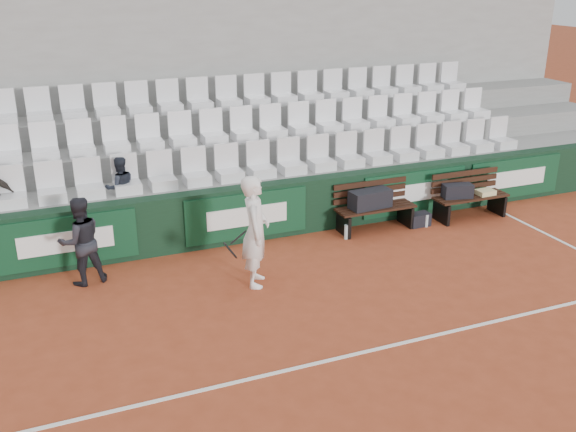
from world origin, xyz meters
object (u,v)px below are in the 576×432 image
object	(u,v)px
sports_bag_left	(370,199)
spectator_c	(118,162)
sports_bag_ground	(419,219)
water_bottle_far	(426,221)
bench_right	(470,207)
tennis_player	(255,231)
bench_left	(375,218)
ball_kid	(81,241)
water_bottle_near	(346,232)
sports_bag_right	(457,191)

from	to	relation	value
sports_bag_left	spectator_c	world-z (taller)	spectator_c
sports_bag_ground	water_bottle_far	world-z (taller)	sports_bag_ground
bench_right	tennis_player	world-z (taller)	tennis_player
sports_bag_left	water_bottle_far	xyz separation A→B (m)	(1.08, -0.25, -0.49)
bench_left	sports_bag_left	size ratio (longest dim) A/B	1.94
bench_right	sports_bag_left	xyz separation A→B (m)	(-2.12, 0.15, 0.39)
bench_right	water_bottle_far	world-z (taller)	bench_right
ball_kid	sports_bag_left	bearing A→B (deg)	171.38
water_bottle_near	water_bottle_far	size ratio (longest dim) A/B	1.11
sports_bag_left	water_bottle_near	bearing A→B (deg)	-160.07
sports_bag_right	water_bottle_far	bearing A→B (deg)	-170.43
water_bottle_far	spectator_c	distance (m)	5.68
bench_left	tennis_player	bearing A→B (deg)	-155.91
bench_right	sports_bag_left	size ratio (longest dim) A/B	1.94
water_bottle_far	tennis_player	bearing A→B (deg)	-165.08
sports_bag_ground	spectator_c	distance (m)	5.56
bench_left	water_bottle_near	size ratio (longest dim) A/B	5.59
sports_bag_right	ball_kid	size ratio (longest dim) A/B	0.40
sports_bag_ground	water_bottle_far	size ratio (longest dim) A/B	1.67
sports_bag_ground	bench_right	bearing A→B (deg)	-0.19
water_bottle_near	ball_kid	size ratio (longest dim) A/B	0.19
water_bottle_far	water_bottle_near	bearing A→B (deg)	178.47
bench_right	spectator_c	size ratio (longest dim) A/B	1.41
sports_bag_left	water_bottle_near	world-z (taller)	sports_bag_left
bench_left	sports_bag_right	world-z (taller)	sports_bag_right
spectator_c	sports_bag_right	bearing A→B (deg)	164.41
tennis_player	ball_kid	world-z (taller)	tennis_player
spectator_c	sports_bag_left	bearing A→B (deg)	162.02
sports_bag_right	tennis_player	distance (m)	4.61
water_bottle_near	tennis_player	distance (m)	2.43
sports_bag_left	ball_kid	size ratio (longest dim) A/B	0.56
bench_right	tennis_player	xyz separation A→B (m)	(-4.77, -1.09, 0.64)
water_bottle_near	water_bottle_far	distance (m)	1.66
sports_bag_left	sports_bag_right	world-z (taller)	sports_bag_left
water_bottle_far	ball_kid	distance (m)	6.19
bench_left	bench_right	size ratio (longest dim) A/B	1.00
bench_left	sports_bag_left	distance (m)	0.41
water_bottle_near	tennis_player	size ratio (longest dim) A/B	0.15
bench_left	ball_kid	size ratio (longest dim) A/B	1.08
bench_right	sports_bag_right	size ratio (longest dim) A/B	2.68
sports_bag_right	spectator_c	xyz separation A→B (m)	(-6.10, 1.06, 0.95)
bench_right	water_bottle_far	distance (m)	1.05
water_bottle_near	bench_left	bearing A→B (deg)	15.99
sports_bag_left	tennis_player	world-z (taller)	tennis_player
sports_bag_left	water_bottle_near	xyz separation A→B (m)	(-0.58, -0.21, -0.48)
spectator_c	bench_right	bearing A→B (deg)	164.70
tennis_player	water_bottle_near	bearing A→B (deg)	26.61
sports_bag_ground	tennis_player	distance (m)	3.86
bench_left	water_bottle_far	size ratio (longest dim) A/B	6.18
sports_bag_ground	sports_bag_left	bearing A→B (deg)	171.47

